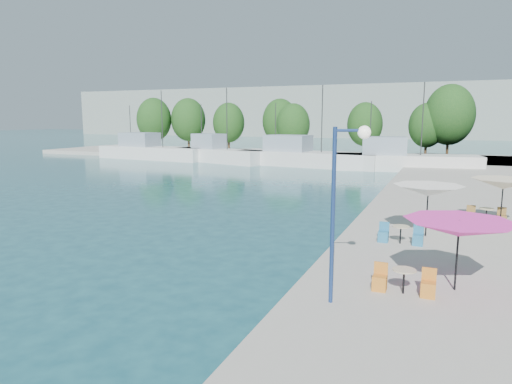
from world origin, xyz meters
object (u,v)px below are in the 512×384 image
at_px(umbrella_pink, 459,228).
at_px(umbrella_cream, 503,184).
at_px(trawler_04, 402,161).
at_px(umbrella_white, 428,191).
at_px(street_lamp, 345,182).
at_px(trawler_02, 218,154).
at_px(trawler_03, 304,157).
at_px(trawler_01, 151,152).

xyz_separation_m(umbrella_pink, umbrella_cream, (2.14, 9.81, 0.18)).
bearing_deg(trawler_04, umbrella_white, -91.84).
bearing_deg(umbrella_white, umbrella_cream, 44.46).
distance_m(umbrella_white, street_lamp, 9.20).
relative_size(trawler_02, trawler_04, 0.88).
bearing_deg(umbrella_cream, trawler_03, 122.17).
distance_m(trawler_01, trawler_04, 35.27).
height_order(trawler_02, trawler_04, same).
relative_size(trawler_04, umbrella_white, 5.34).
xyz_separation_m(trawler_04, umbrella_white, (3.97, -32.66, 1.60)).
relative_size(trawler_03, umbrella_white, 5.98).
bearing_deg(umbrella_pink, umbrella_cream, 77.71).
xyz_separation_m(trawler_01, trawler_03, (23.55, -1.13, -0.00)).
bearing_deg(trawler_02, trawler_04, 15.24).
distance_m(trawler_02, umbrella_cream, 43.54).
bearing_deg(umbrella_pink, trawler_01, 134.53).
bearing_deg(umbrella_white, trawler_03, 115.20).
bearing_deg(trawler_02, umbrella_white, -32.84).
bearing_deg(trawler_02, trawler_01, -166.44).
relative_size(trawler_02, umbrella_white, 4.69).
bearing_deg(trawler_03, trawler_02, -174.95).
bearing_deg(umbrella_pink, umbrella_white, 99.62).
relative_size(trawler_01, trawler_04, 1.09).
height_order(umbrella_pink, street_lamp, street_lamp).
relative_size(trawler_03, street_lamp, 3.64).
bearing_deg(street_lamp, trawler_03, 83.32).
xyz_separation_m(umbrella_pink, street_lamp, (-3.02, -2.27, 1.54)).
height_order(umbrella_white, street_lamp, street_lamp).
bearing_deg(street_lamp, umbrella_white, 53.19).
relative_size(trawler_04, umbrella_cream, 5.58).
bearing_deg(umbrella_cream, trawler_01, 143.71).
distance_m(umbrella_pink, street_lamp, 4.08).
height_order(trawler_03, umbrella_cream, trawler_03).
height_order(trawler_01, street_lamp, trawler_01).
height_order(trawler_04, umbrella_pink, trawler_04).
distance_m(trawler_03, umbrella_cream, 35.53).
height_order(trawler_01, trawler_04, same).
bearing_deg(trawler_04, trawler_02, 168.99).
xyz_separation_m(trawler_02, trawler_04, (23.90, -0.94, -0.00)).
height_order(trawler_01, umbrella_white, trawler_01).
height_order(trawler_02, umbrella_white, trawler_02).
distance_m(trawler_04, umbrella_pink, 39.63).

